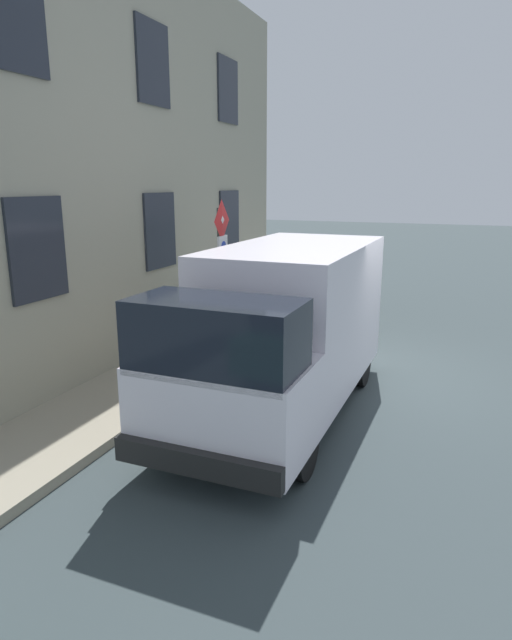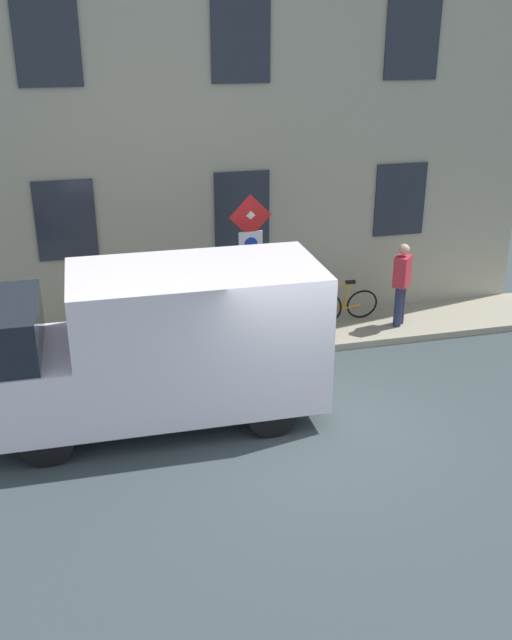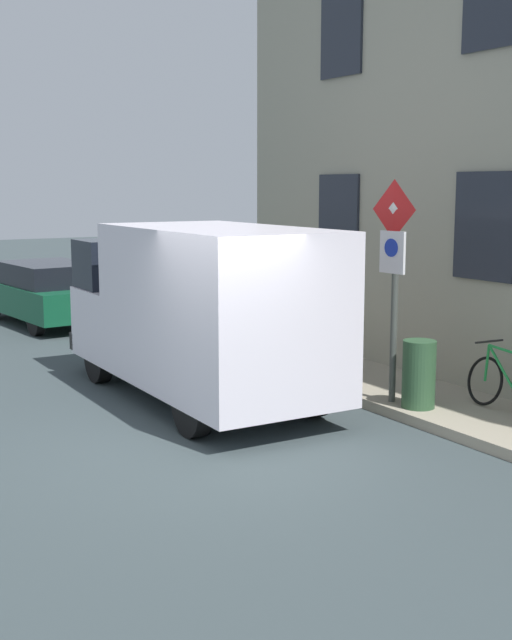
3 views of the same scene
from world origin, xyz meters
name	(u,v)px [view 2 (image 2 of 3)]	position (x,y,z in m)	size (l,w,h in m)	color
ground_plane	(311,437)	(0.00, 0.00, 0.00)	(80.00, 80.00, 0.00)	#364143
sidewalk_slab	(252,338)	(3.68, 0.00, 0.07)	(1.69, 14.26, 0.14)	gray
building_facade	(237,134)	(4.88, 0.00, 3.89)	(0.75, 12.26, 7.78)	#9E9B86
sign_post_stacked	(250,252)	(3.05, 0.19, 2.07)	(0.16, 0.56, 2.87)	#474C47
delivery_van	(159,343)	(1.14, 2.12, 1.33)	(2.07, 5.36, 2.50)	white
bicycle_orange	(337,304)	(3.98, -1.89, 0.51)	(0.46, 1.72, 0.89)	black
bicycle_green	(301,307)	(3.98, -1.10, 0.51)	(0.46, 1.72, 0.89)	black
pedestrian	(402,282)	(3.47, -3.04, 1.07)	(0.47, 0.46, 1.72)	#262B47
litter_bin	(270,323)	(3.19, -0.21, 0.59)	(0.44, 0.44, 0.90)	#2D5133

